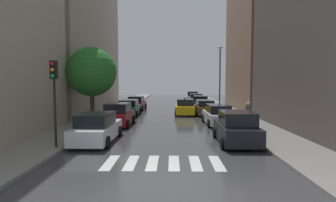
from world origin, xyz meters
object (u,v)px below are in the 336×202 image
object	(u,v)px
parked_car_right_second	(218,115)
traffic_light_left_corner	(54,84)
parked_car_left_nearest	(97,128)
pedestrian_foreground	(248,115)
taxi_midroad	(185,107)
parked_car_left_third	(129,108)
parked_car_right_fifth	(196,100)
parked_car_right_fourth	(200,103)
parked_car_left_fourth	(137,103)
parked_car_right_sixth	(193,97)
lamp_post_right	(220,74)
parked_car_left_second	(118,115)
street_tree_left	(92,72)
parked_car_right_third	(205,108)
parked_car_right_nearest	(236,129)

from	to	relation	value
parked_car_right_second	traffic_light_left_corner	xyz separation A→B (m)	(-9.42, -8.16, 2.53)
parked_car_left_nearest	pedestrian_foreground	world-z (taller)	pedestrian_foreground
taxi_midroad	pedestrian_foreground	xyz separation A→B (m)	(3.91, -9.52, 0.38)
parked_car_left_third	parked_car_right_fifth	size ratio (longest dim) A/B	1.07
parked_car_right_fourth	taxi_midroad	bearing A→B (deg)	160.21
parked_car_right_second	pedestrian_foreground	xyz separation A→B (m)	(1.65, -2.69, 0.39)
parked_car_left_third	parked_car_left_fourth	world-z (taller)	parked_car_left_fourth
parked_car_right_fifth	parked_car_right_sixth	size ratio (longest dim) A/B	0.98
taxi_midroad	pedestrian_foreground	bearing A→B (deg)	-155.85
pedestrian_foreground	lamp_post_right	xyz separation A→B (m)	(-0.07, 10.99, 3.06)
parked_car_left_second	street_tree_left	xyz separation A→B (m)	(-2.45, 1.52, 3.39)
pedestrian_foreground	parked_car_right_fifth	bearing A→B (deg)	-179.62
parked_car_left_second	parked_car_right_second	world-z (taller)	parked_car_left_second
parked_car_right_third	traffic_light_left_corner	xyz separation A→B (m)	(-9.17, -14.69, 2.56)
parked_car_left_nearest	parked_car_left_second	distance (m)	5.69
parked_car_left_fourth	taxi_midroad	bearing A→B (deg)	-126.31
parked_car_left_third	taxi_midroad	distance (m)	5.78
parked_car_right_third	parked_car_right_fourth	world-z (taller)	parked_car_right_fourth
parked_car_right_second	parked_car_right_fourth	world-z (taller)	parked_car_right_fourth
parked_car_right_fourth	traffic_light_left_corner	world-z (taller)	traffic_light_left_corner
parked_car_left_third	parked_car_left_nearest	bearing A→B (deg)	179.95
parked_car_right_fourth	street_tree_left	distance (m)	15.29
parked_car_left_third	parked_car_right_nearest	distance (m)	14.68
taxi_midroad	parked_car_right_sixth	bearing A→B (deg)	-5.11
parked_car_right_fourth	taxi_midroad	xyz separation A→B (m)	(-2.10, -5.08, -0.02)
parked_car_left_nearest	pedestrian_foreground	xyz separation A→B (m)	(9.50, 3.61, 0.36)
lamp_post_right	parked_car_left_second	bearing A→B (deg)	-136.37
parked_car_right_second	parked_car_right_third	world-z (taller)	parked_car_right_second
parked_car_right_sixth	street_tree_left	distance (m)	24.76
parked_car_right_second	parked_car_right_fifth	xyz separation A→B (m)	(-0.22, 17.16, 0.03)
parked_car_left_fourth	traffic_light_left_corner	distance (m)	19.76
parked_car_right_second	parked_car_left_nearest	bearing A→B (deg)	126.52
parked_car_right_nearest	taxi_midroad	distance (m)	13.54
parked_car_left_nearest	parked_car_left_second	bearing A→B (deg)	-0.19
parked_car_left_nearest	parked_car_left_fourth	bearing A→B (deg)	0.89
parked_car_right_fifth	pedestrian_foreground	bearing A→B (deg)	-173.32
pedestrian_foreground	taxi_midroad	bearing A→B (deg)	-162.65
parked_car_right_sixth	lamp_post_right	size ratio (longest dim) A/B	0.61
parked_car_right_nearest	traffic_light_left_corner	size ratio (longest dim) A/B	1.01
parked_car_left_fourth	parked_car_right_fourth	world-z (taller)	parked_car_right_fourth
parked_car_right_nearest	street_tree_left	xyz separation A→B (m)	(-10.17, 7.44, 3.38)
street_tree_left	lamp_post_right	world-z (taller)	lamp_post_right
parked_car_left_nearest	parked_car_right_sixth	world-z (taller)	parked_car_right_sixth
pedestrian_foreground	parked_car_left_second	bearing A→B (deg)	-107.43
street_tree_left	parked_car_left_fourth	bearing A→B (deg)	77.66
parked_car_left_second	parked_car_right_fifth	distance (m)	19.31
parked_car_right_third	lamp_post_right	bearing A→B (deg)	-47.11
parked_car_right_fourth	street_tree_left	world-z (taller)	street_tree_left
parked_car_right_fifth	parked_car_right_sixth	world-z (taller)	parked_car_right_sixth
parked_car_right_fourth	street_tree_left	size ratio (longest dim) A/B	0.71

